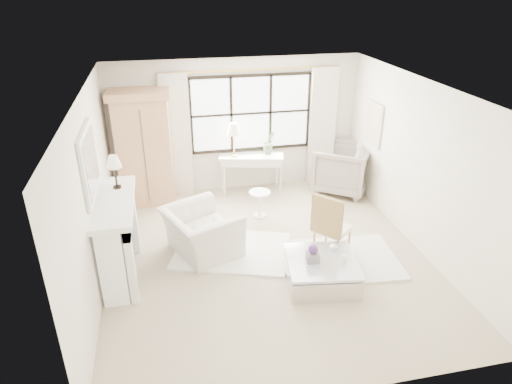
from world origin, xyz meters
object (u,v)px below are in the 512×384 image
armoire (144,147)px  console_table (251,173)px  coffee_table (321,271)px  club_armchair (201,232)px

armoire → console_table: armoire is taller
armoire → console_table: bearing=3.6°
console_table → coffee_table: size_ratio=1.20×
console_table → club_armchair: 2.46m
console_table → coffee_table: (0.37, -3.29, -0.22)m
console_table → club_armchair: size_ratio=1.19×
armoire → coffee_table: armoire is taller
club_armchair → console_table: bearing=-53.5°
console_table → armoire: bearing=-165.9°
armoire → coffee_table: bearing=-50.5°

